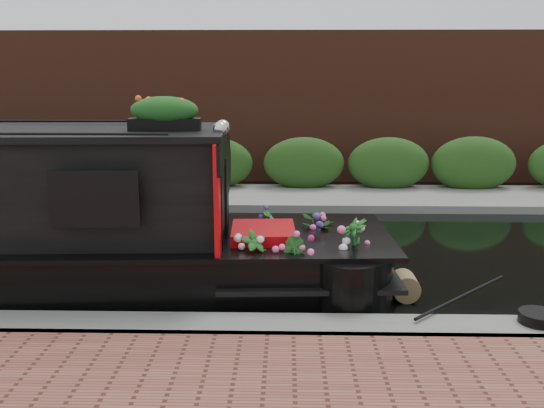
{
  "coord_description": "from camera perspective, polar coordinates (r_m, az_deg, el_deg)",
  "views": [
    {
      "loc": [
        1.86,
        -9.58,
        3.02
      ],
      "look_at": [
        1.64,
        -0.6,
        1.01
      ],
      "focal_mm": 40.0,
      "sensor_mm": 36.0,
      "label": 1
    }
  ],
  "objects": [
    {
      "name": "ground",
      "position": [
        10.21,
        -9.22,
        -4.72
      ],
      "size": [
        80.0,
        80.0,
        0.0
      ],
      "primitive_type": "plane",
      "color": "black",
      "rests_on": "ground"
    },
    {
      "name": "near_bank_coping",
      "position": [
        7.21,
        -14.06,
        -12.52
      ],
      "size": [
        40.0,
        0.6,
        0.5
      ],
      "primitive_type": "cube",
      "color": "slate",
      "rests_on": "ground"
    },
    {
      "name": "far_bank_path",
      "position": [
        14.22,
        -6.17,
        0.31
      ],
      "size": [
        40.0,
        2.4,
        0.34
      ],
      "primitive_type": "cube",
      "color": "slate",
      "rests_on": "ground"
    },
    {
      "name": "far_hedge",
      "position": [
        15.1,
        -5.73,
        1.04
      ],
      "size": [
        40.0,
        1.1,
        2.8
      ],
      "primitive_type": "cube",
      "color": "#224717",
      "rests_on": "ground"
    },
    {
      "name": "far_brick_wall",
      "position": [
        17.15,
        -4.88,
        2.45
      ],
      "size": [
        40.0,
        1.0,
        8.0
      ],
      "primitive_type": "cube",
      "color": "#542A1C",
      "rests_on": "ground"
    },
    {
      "name": "rope_fender",
      "position": [
        8.35,
        12.38,
        -7.54
      ],
      "size": [
        0.36,
        0.4,
        0.36
      ],
      "primitive_type": "cylinder",
      "rotation": [
        1.57,
        0.0,
        0.0
      ],
      "color": "olive",
      "rests_on": "ground"
    },
    {
      "name": "coiled_mooring_rope",
      "position": [
        7.47,
        23.83,
        -9.74
      ],
      "size": [
        0.44,
        0.44,
        0.12
      ],
      "primitive_type": "cylinder",
      "color": "black",
      "rests_on": "near_bank_coping"
    }
  ]
}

